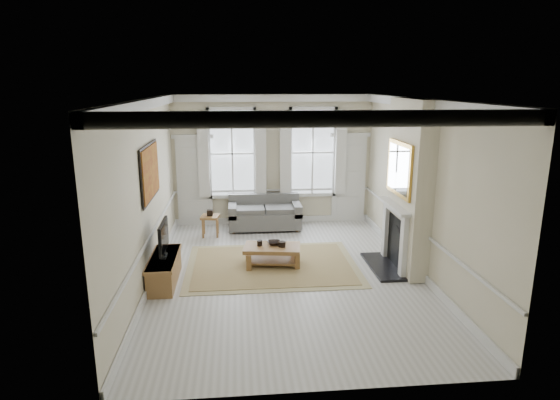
{
  "coord_description": "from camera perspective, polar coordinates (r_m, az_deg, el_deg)",
  "views": [
    {
      "loc": [
        -0.93,
        -8.52,
        3.68
      ],
      "look_at": [
        -0.04,
        1.09,
        1.25
      ],
      "focal_mm": 30.0,
      "sensor_mm": 36.0,
      "label": 1
    }
  ],
  "objects": [
    {
      "name": "tv",
      "position": [
        8.94,
        -14.01,
        -4.39
      ],
      "size": [
        0.08,
        0.9,
        0.68
      ],
      "color": "black",
      "rests_on": "tv_stand"
    },
    {
      "name": "chimney_breast",
      "position": [
        9.55,
        15.39,
        1.65
      ],
      "size": [
        0.35,
        1.7,
        3.38
      ],
      "primitive_type": "cube",
      "color": "beige",
      "rests_on": "floor"
    },
    {
      "name": "tv_stand",
      "position": [
        9.16,
        -13.91,
        -8.25
      ],
      "size": [
        0.46,
        1.43,
        0.51
      ],
      "primitive_type": "cube",
      "color": "brown",
      "rests_on": "floor"
    },
    {
      "name": "door_right",
      "position": [
        12.7,
        8.38,
        2.48
      ],
      "size": [
        0.9,
        0.08,
        2.3
      ],
      "primitive_type": "cube",
      "color": "silver",
      "rests_on": "floor"
    },
    {
      "name": "fireplace",
      "position": [
        9.72,
        13.77,
        -3.94
      ],
      "size": [
        0.21,
        1.45,
        1.33
      ],
      "color": "silver",
      "rests_on": "floor"
    },
    {
      "name": "back_wall",
      "position": [
        12.32,
        -0.91,
        4.87
      ],
      "size": [
        5.2,
        0.0,
        5.2
      ],
      "primitive_type": "plane",
      "rotation": [
        1.57,
        0.0,
        0.0
      ],
      "color": "beige",
      "rests_on": "floor"
    },
    {
      "name": "hearth",
      "position": [
        9.9,
        12.43,
        -7.89
      ],
      "size": [
        0.55,
        1.5,
        0.05
      ],
      "primitive_type": "cube",
      "color": "black",
      "rests_on": "floor"
    },
    {
      "name": "floor",
      "position": [
        9.33,
        0.85,
        -9.11
      ],
      "size": [
        7.2,
        7.2,
        0.0
      ],
      "primitive_type": "plane",
      "color": "#B7B5AD",
      "rests_on": "ground"
    },
    {
      "name": "bowl",
      "position": [
        9.71,
        -0.73,
        -5.25
      ],
      "size": [
        0.28,
        0.28,
        0.07
      ],
      "primitive_type": "imported",
      "rotation": [
        0.0,
        0.0,
        -0.02
      ],
      "color": "black",
      "rests_on": "coffee_table"
    },
    {
      "name": "door_left",
      "position": [
        12.39,
        -10.39,
        2.11
      ],
      "size": [
        0.9,
        0.08,
        2.3
      ],
      "primitive_type": "cube",
      "color": "silver",
      "rests_on": "floor"
    },
    {
      "name": "ceramic_pot_b",
      "position": [
        9.57,
        0.24,
        -5.41
      ],
      "size": [
        0.15,
        0.15,
        0.11
      ],
      "primitive_type": "cylinder",
      "color": "black",
      "rests_on": "coffee_table"
    },
    {
      "name": "sofa",
      "position": [
        12.11,
        -1.89,
        -1.8
      ],
      "size": [
        1.84,
        0.9,
        0.86
      ],
      "color": "#575754",
      "rests_on": "floor"
    },
    {
      "name": "window_left",
      "position": [
        12.2,
        -5.84,
        5.66
      ],
      "size": [
        1.26,
        0.2,
        2.2
      ],
      "primitive_type": null,
      "color": "#B2BCC6",
      "rests_on": "back_wall"
    },
    {
      "name": "window_right",
      "position": [
        12.36,
        3.98,
        5.81
      ],
      "size": [
        1.26,
        0.2,
        2.2
      ],
      "primitive_type": null,
      "color": "#B2BCC6",
      "rests_on": "back_wall"
    },
    {
      "name": "ceramic_pot_a",
      "position": [
        9.63,
        -2.49,
        -5.28
      ],
      "size": [
        0.11,
        0.11,
        0.11
      ],
      "primitive_type": "cylinder",
      "color": "black",
      "rests_on": "coffee_table"
    },
    {
      "name": "mirror",
      "position": [
        9.41,
        14.3,
        3.71
      ],
      "size": [
        0.06,
        1.26,
        1.06
      ],
      "primitive_type": "cube",
      "color": "gold",
      "rests_on": "chimney_breast"
    },
    {
      "name": "coffee_table",
      "position": [
        9.65,
        -0.97,
        -6.09
      ],
      "size": [
        1.22,
        0.82,
        0.43
      ],
      "rotation": [
        0.0,
        0.0,
        -0.15
      ],
      "color": "brown",
      "rests_on": "rug"
    },
    {
      "name": "side_table",
      "position": [
        11.61,
        -8.51,
        -2.4
      ],
      "size": [
        0.48,
        0.48,
        0.52
      ],
      "rotation": [
        0.0,
        0.0,
        -0.14
      ],
      "color": "brown",
      "rests_on": "floor"
    },
    {
      "name": "rug",
      "position": [
        9.77,
        -0.97,
        -7.93
      ],
      "size": [
        3.5,
        2.6,
        0.02
      ],
      "primitive_type": "cube",
      "color": "#9E8851",
      "rests_on": "floor"
    },
    {
      "name": "ceiling",
      "position": [
        8.58,
        0.94,
        12.26
      ],
      "size": [
        7.2,
        7.2,
        0.0
      ],
      "primitive_type": "plane",
      "rotation": [
        3.14,
        0.0,
        0.0
      ],
      "color": "white",
      "rests_on": "back_wall"
    },
    {
      "name": "painting",
      "position": [
        9.12,
        -15.55,
        3.31
      ],
      "size": [
        0.05,
        1.66,
        1.06
      ],
      "primitive_type": "cube",
      "color": "#AB771D",
      "rests_on": "left_wall"
    },
    {
      "name": "left_wall",
      "position": [
        8.91,
        -15.98,
        0.73
      ],
      "size": [
        0.0,
        7.2,
        7.2
      ],
      "primitive_type": "plane",
      "rotation": [
        1.57,
        0.0,
        1.57
      ],
      "color": "beige",
      "rests_on": "floor"
    },
    {
      "name": "right_wall",
      "position": [
        9.43,
        16.8,
        1.4
      ],
      "size": [
        0.0,
        7.2,
        7.2
      ],
      "primitive_type": "plane",
      "rotation": [
        1.57,
        0.0,
        -1.57
      ],
      "color": "beige",
      "rests_on": "floor"
    }
  ]
}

